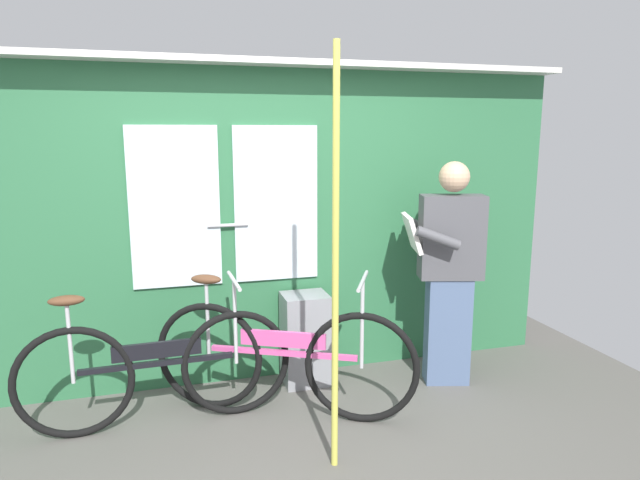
{
  "coord_description": "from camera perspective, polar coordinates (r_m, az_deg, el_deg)",
  "views": [
    {
      "loc": [
        -0.66,
        -2.71,
        1.8
      ],
      "look_at": [
        0.3,
        0.58,
        1.14
      ],
      "focal_mm": 31.56,
      "sensor_mm": 36.0,
      "label": 1
    }
  ],
  "objects": [
    {
      "name": "trash_bin_by_wall",
      "position": [
        4.13,
        -1.52,
        -9.97
      ],
      "size": [
        0.32,
        0.28,
        0.67
      ],
      "primitive_type": "cube",
      "color": "gray",
      "rests_on": "ground_plane"
    },
    {
      "name": "train_door_wall",
      "position": [
        4.05,
        -6.74,
        2.12
      ],
      "size": [
        4.64,
        0.28,
        2.28
      ],
      "color": "#2D6B42",
      "rests_on": "ground_plane"
    },
    {
      "name": "ground_plane",
      "position": [
        3.33,
        -2.29,
        -22.28
      ],
      "size": [
        5.64,
        4.08,
        0.04
      ],
      "primitive_type": "cube",
      "color": "#56544F"
    },
    {
      "name": "passenger_reading_newspaper",
      "position": [
        4.09,
        12.92,
        -2.9
      ],
      "size": [
        0.61,
        0.53,
        1.61
      ],
      "rotation": [
        0.0,
        0.0,
        2.87
      ],
      "color": "slate",
      "rests_on": "ground_plane"
    },
    {
      "name": "bicycle_near_door",
      "position": [
        3.67,
        -3.87,
        -11.87
      ],
      "size": [
        1.56,
        0.84,
        0.93
      ],
      "rotation": [
        0.0,
        0.0,
        -0.47
      ],
      "color": "black",
      "rests_on": "ground_plane"
    },
    {
      "name": "handrail_pole",
      "position": [
        2.9,
        1.58,
        -2.75
      ],
      "size": [
        0.04,
        0.04,
        2.24
      ],
      "primitive_type": "cylinder",
      "color": "#C6C14C",
      "rests_on": "ground_plane"
    },
    {
      "name": "bicycle_leaning_behind",
      "position": [
        3.68,
        -16.22,
        -12.46
      ],
      "size": [
        1.66,
        0.44,
        0.91
      ],
      "rotation": [
        0.0,
        0.0,
        0.02
      ],
      "color": "black",
      "rests_on": "ground_plane"
    }
  ]
}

